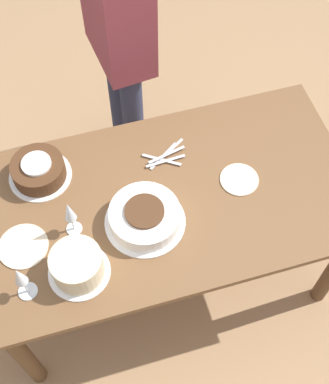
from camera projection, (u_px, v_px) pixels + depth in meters
name	position (u px, v px, depth m)	size (l,w,h in m)	color
ground_plane	(164.00, 271.00, 2.75)	(12.00, 12.00, 0.00)	#A87F56
dining_table	(164.00, 212.00, 2.22)	(1.55, 0.83, 0.72)	brown
cake_center_white	(145.00, 217.00, 2.04)	(0.32, 0.32, 0.09)	white
cake_front_chocolate	(39.00, 170.00, 2.15)	(0.26, 0.26, 0.10)	white
cake_back_decorated	(77.00, 266.00, 1.92)	(0.23, 0.23, 0.12)	white
wine_glass_near	(69.00, 213.00, 1.95)	(0.06, 0.06, 0.19)	silver
wine_glass_far	(20.00, 278.00, 1.82)	(0.07, 0.07, 0.19)	silver
dessert_plate_left	(240.00, 180.00, 2.17)	(0.16, 0.16, 0.01)	beige
dessert_plate_right	(23.00, 246.00, 2.02)	(0.19, 0.19, 0.01)	beige
fork_pile	(165.00, 156.00, 2.23)	(0.19, 0.14, 0.01)	silver
person_cutting	(118.00, 25.00, 2.37)	(0.26, 0.42, 1.54)	#2D334C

